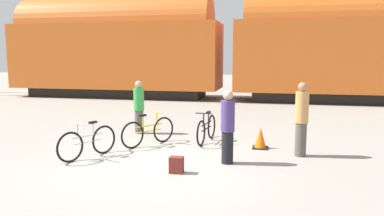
% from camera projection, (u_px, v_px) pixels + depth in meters
% --- Properties ---
extents(ground_plane, '(80.00, 80.00, 0.00)m').
position_uv_depth(ground_plane, '(159.00, 161.00, 8.55)').
color(ground_plane, gray).
extents(freight_train, '(25.21, 3.17, 5.71)m').
position_uv_depth(freight_train, '(228.00, 45.00, 20.32)').
color(freight_train, black).
rests_on(freight_train, ground_plane).
extents(rail_near, '(37.21, 0.07, 0.01)m').
position_uv_depth(rail_near, '(225.00, 101.00, 20.04)').
color(rail_near, '#4C4238').
rests_on(rail_near, ground_plane).
extents(rail_far, '(37.21, 0.07, 0.01)m').
position_uv_depth(rail_far, '(229.00, 98.00, 21.43)').
color(rail_far, '#4C4238').
rests_on(rail_far, ground_plane).
extents(bicycle_black, '(0.46, 1.70, 0.86)m').
position_uv_depth(bicycle_black, '(207.00, 129.00, 10.43)').
color(bicycle_black, black).
rests_on(bicycle_black, ground_plane).
extents(bicycle_yellow, '(1.00, 1.50, 0.89)m').
position_uv_depth(bicycle_yellow, '(149.00, 131.00, 10.05)').
color(bicycle_yellow, black).
rests_on(bicycle_yellow, ground_plane).
extents(bicycle_silver, '(0.75, 1.54, 0.88)m').
position_uv_depth(bicycle_silver, '(88.00, 142.00, 8.80)').
color(bicycle_silver, black).
rests_on(bicycle_silver, ground_plane).
extents(person_in_tan, '(0.31, 0.31, 1.78)m').
position_uv_depth(person_in_tan, '(301.00, 119.00, 8.89)').
color(person_in_tan, '#514C47').
rests_on(person_in_tan, ground_plane).
extents(person_in_purple, '(0.31, 0.31, 1.64)m').
position_uv_depth(person_in_purple, '(228.00, 127.00, 8.28)').
color(person_in_purple, black).
rests_on(person_in_purple, ground_plane).
extents(person_in_green, '(0.32, 0.32, 1.64)m').
position_uv_depth(person_in_green, '(139.00, 107.00, 11.55)').
color(person_in_green, '#514C47').
rests_on(person_in_green, ground_plane).
extents(backpack, '(0.28, 0.20, 0.34)m').
position_uv_depth(backpack, '(176.00, 165.00, 7.68)').
color(backpack, maroon).
rests_on(backpack, ground_plane).
extents(traffic_cone, '(0.40, 0.40, 0.55)m').
position_uv_depth(traffic_cone, '(260.00, 139.00, 9.74)').
color(traffic_cone, black).
rests_on(traffic_cone, ground_plane).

